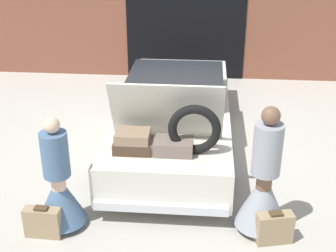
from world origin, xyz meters
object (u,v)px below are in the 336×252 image
(suitcase_beside_left_person, at_px, (43,222))
(suitcase_beside_right_person, at_px, (274,228))
(person_left, at_px, (59,189))
(car, at_px, (174,113))
(person_right, at_px, (263,189))

(suitcase_beside_left_person, relative_size, suitcase_beside_right_person, 0.98)
(suitcase_beside_left_person, height_order, suitcase_beside_right_person, suitcase_beside_right_person)
(person_left, bearing_deg, suitcase_beside_right_person, 87.21)
(car, distance_m, person_left, 2.82)
(suitcase_beside_right_person, bearing_deg, suitcase_beside_left_person, -177.44)
(person_left, distance_m, suitcase_beside_right_person, 2.75)
(person_left, bearing_deg, car, 152.43)
(suitcase_beside_left_person, bearing_deg, person_left, 56.38)
(person_left, xyz_separation_m, person_right, (2.59, 0.13, 0.07))
(person_right, relative_size, suitcase_beside_right_person, 3.59)
(suitcase_beside_right_person, bearing_deg, person_right, 119.71)
(person_left, bearing_deg, person_right, 92.67)
(person_right, distance_m, suitcase_beside_left_person, 2.81)
(person_right, relative_size, suitcase_beside_left_person, 3.68)
(car, relative_size, person_right, 2.85)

